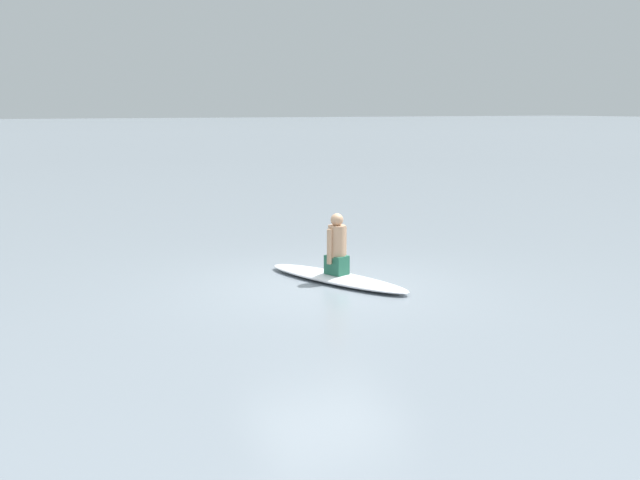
{
  "coord_description": "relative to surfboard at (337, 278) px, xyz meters",
  "views": [
    {
      "loc": [
        10.49,
        -5.45,
        2.87
      ],
      "look_at": [
        -0.58,
        0.18,
        0.66
      ],
      "focal_mm": 41.83,
      "sensor_mm": 36.0,
      "label": 1
    }
  ],
  "objects": [
    {
      "name": "surfboard",
      "position": [
        0.0,
        0.0,
        0.0
      ],
      "size": [
        3.06,
        1.64,
        0.13
      ],
      "primitive_type": "ellipsoid",
      "rotation": [
        0.0,
        0.0,
        -2.81
      ],
      "color": "white",
      "rests_on": "ground"
    },
    {
      "name": "ground_plane",
      "position": [
        0.2,
        -0.3,
        -0.07
      ],
      "size": [
        400.0,
        400.0,
        0.0
      ],
      "primitive_type": "plane",
      "color": "gray"
    },
    {
      "name": "person_paddler",
      "position": [
        -0.0,
        0.0,
        0.53
      ],
      "size": [
        0.41,
        0.45,
        1.02
      ],
      "rotation": [
        0.0,
        0.0,
        -2.81
      ],
      "color": "#26664C",
      "rests_on": "surfboard"
    }
  ]
}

